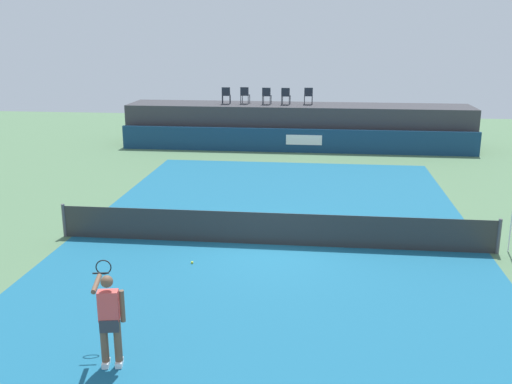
{
  "coord_description": "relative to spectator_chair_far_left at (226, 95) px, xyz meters",
  "views": [
    {
      "loc": [
        1.34,
        -15.74,
        5.87
      ],
      "look_at": [
        -0.7,
        2.0,
        1.0
      ],
      "focal_mm": 41.12,
      "sensor_mm": 36.0,
      "label": 1
    }
  ],
  "objects": [
    {
      "name": "ground_plane",
      "position": [
        3.81,
        -12.11,
        -2.69
      ],
      "size": [
        48.0,
        48.0,
        0.0
      ],
      "primitive_type": "plane",
      "color": "#4C704C"
    },
    {
      "name": "court_inner",
      "position": [
        3.81,
        -15.11,
        -2.69
      ],
      "size": [
        12.0,
        22.0,
        0.0
      ],
      "primitive_type": "cube",
      "color": "#16597A",
      "rests_on": "ground"
    },
    {
      "name": "sponsor_wall",
      "position": [
        3.81,
        -1.61,
        -2.09
      ],
      "size": [
        18.0,
        0.22,
        1.2
      ],
      "color": "navy",
      "rests_on": "ground"
    },
    {
      "name": "spectator_platform",
      "position": [
        3.81,
        0.19,
        -1.59
      ],
      "size": [
        18.0,
        2.8,
        2.2
      ],
      "primitive_type": "cube",
      "color": "#38383D",
      "rests_on": "ground"
    },
    {
      "name": "spectator_chair_far_left",
      "position": [
        0.0,
        0.0,
        0.0
      ],
      "size": [
        0.47,
        0.47,
        0.89
      ],
      "color": "#1E232D",
      "rests_on": "spectator_platform"
    },
    {
      "name": "spectator_chair_left",
      "position": [
        0.98,
        0.19,
        0.0
      ],
      "size": [
        0.47,
        0.47,
        0.89
      ],
      "color": "#1E232D",
      "rests_on": "spectator_platform"
    },
    {
      "name": "spectator_chair_center",
      "position": [
        2.15,
        0.04,
        0.0
      ],
      "size": [
        0.46,
        0.46,
        0.89
      ],
      "color": "#1E232D",
      "rests_on": "spectator_platform"
    },
    {
      "name": "spectator_chair_right",
      "position": [
        3.16,
        0.05,
        0.0
      ],
      "size": [
        0.47,
        0.47,
        0.89
      ],
      "color": "#1E232D",
      "rests_on": "spectator_platform"
    },
    {
      "name": "spectator_chair_far_right",
      "position": [
        4.34,
        0.28,
        0.0
      ],
      "size": [
        0.46,
        0.46,
        0.89
      ],
      "color": "#1E232D",
      "rests_on": "spectator_platform"
    },
    {
      "name": "tennis_net",
      "position": [
        3.81,
        -15.11,
        -2.22
      ],
      "size": [
        12.4,
        0.02,
        0.95
      ],
      "primitive_type": "cube",
      "color": "#2D2D2D",
      "rests_on": "ground"
    },
    {
      "name": "net_post_near",
      "position": [
        -2.39,
        -15.11,
        -2.19
      ],
      "size": [
        0.1,
        0.1,
        1.0
      ],
      "primitive_type": "cylinder",
      "color": "#4C4C51",
      "rests_on": "ground"
    },
    {
      "name": "net_post_far",
      "position": [
        10.01,
        -15.11,
        -2.19
      ],
      "size": [
        0.1,
        0.1,
        1.0
      ],
      "primitive_type": "cylinder",
      "color": "#4C4C51",
      "rests_on": "ground"
    },
    {
      "name": "tennis_player",
      "position": [
        1.45,
        -21.71,
        -1.73
      ],
      "size": [
        0.85,
        1.12,
        1.77
      ],
      "color": "white",
      "rests_on": "court_inner"
    },
    {
      "name": "tennis_ball",
      "position": [
        1.83,
        -16.79,
        -2.66
      ],
      "size": [
        0.07,
        0.07,
        0.07
      ],
      "primitive_type": "sphere",
      "color": "#D8EA33",
      "rests_on": "court_inner"
    }
  ]
}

